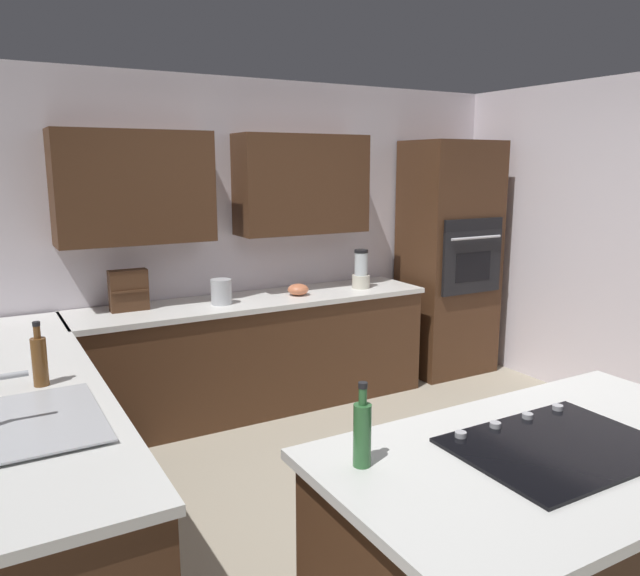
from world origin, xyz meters
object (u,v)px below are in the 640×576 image
wall_oven (449,259)px  oil_bottle (362,432)px  sink_unit (39,420)px  kettle (221,292)px  dish_soap_bottle (39,360)px  cooktop (557,446)px  spice_rack (129,290)px  blender (361,272)px  mixing_bowl (298,290)px

wall_oven → oil_bottle: wall_oven is taller
sink_unit → kettle: bearing=-129.9°
wall_oven → dish_soap_bottle: 3.84m
wall_oven → sink_unit: size_ratio=3.06×
cooktop → spice_rack: 3.14m
wall_oven → cooktop: (2.03, 2.93, -0.16)m
cooktop → blender: bearing=-109.6°
wall_oven → sink_unit: 4.08m
blender → cooktop: bearing=70.4°
spice_rack → blender: bearing=176.2°
blender → mixing_bowl: size_ratio=1.95×
cooktop → mixing_bowl: 2.92m
oil_bottle → mixing_bowl: bearing=-113.2°
wall_oven → oil_bottle: 3.84m
mixing_bowl → dish_soap_bottle: bearing=31.3°
blender → dish_soap_bottle: 2.89m
dish_soap_bottle → oil_bottle: (-0.88, 1.42, -0.00)m
cooktop → sink_unit: bearing=-35.6°
mixing_bowl → oil_bottle: size_ratio=0.55×
mixing_bowl → kettle: kettle is taller
sink_unit → spice_rack: bearing=-113.0°
cooktop → spice_rack: spice_rack is taller
sink_unit → cooktop: sink_unit is taller
cooktop → dish_soap_bottle: 2.30m
mixing_bowl → kettle: (0.65, 0.00, 0.05)m
mixing_bowl → spice_rack: 1.31m
kettle → oil_bottle: bearing=79.6°
oil_bottle → blender: bearing=-123.2°
dish_soap_bottle → oil_bottle: 1.67m
wall_oven → kettle: size_ratio=11.32×
spice_rack → oil_bottle: oil_bottle is taller
mixing_bowl → dish_soap_bottle: dish_soap_bottle is taller
dish_soap_bottle → blender: bearing=-154.8°
kettle → dish_soap_bottle: 1.84m
wall_oven → cooktop: wall_oven is taller
blender → spice_rack: (1.90, -0.13, 0.01)m
cooktop → kettle: bearing=-85.6°
cooktop → blender: (-1.03, -2.89, 0.13)m
sink_unit → spice_rack: spice_rack is taller
wall_oven → blender: 1.00m
mixing_bowl → cooktop: bearing=81.6°
spice_rack → kettle: spice_rack is taller
kettle → dish_soap_bottle: (1.37, 1.23, 0.03)m
mixing_bowl → spice_rack: size_ratio=0.57×
cooktop → mixing_bowl: mixing_bowl is taller
cooktop → mixing_bowl: (-0.43, -2.89, 0.04)m
mixing_bowl → kettle: size_ratio=0.89×
spice_rack → dish_soap_bottle: dish_soap_bottle is taller
spice_rack → kettle: (-0.65, 0.13, -0.05)m
blender → spice_rack: size_ratio=1.11×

